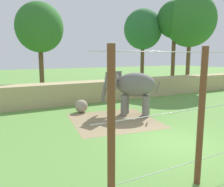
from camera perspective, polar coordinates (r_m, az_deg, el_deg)
name	(u,v)px	position (r m, az deg, el deg)	size (l,w,h in m)	color
ground_plane	(174,143)	(10.47, 15.09, -11.62)	(120.00, 120.00, 0.00)	#609342
dirt_patch	(114,120)	(13.38, 0.44, -6.66)	(4.70, 4.75, 0.01)	#937F5B
embankment_wall	(85,92)	(18.77, -6.60, 0.46)	(36.00, 1.80, 1.63)	tan
elephant	(131,86)	(14.33, 4.76, 1.75)	(3.15, 2.98, 2.73)	slate
enrichment_ball	(81,106)	(15.27, -7.59, -3.11)	(0.84, 0.84, 0.84)	gray
tree_far_left	(143,30)	(28.52, 7.65, 15.37)	(4.49, 4.49, 9.13)	brown
tree_left_of_centre	(40,28)	(23.32, -17.48, 15.22)	(4.40, 4.40, 8.60)	brown
tree_right_of_centre	(175,20)	(28.09, 15.25, 17.09)	(3.97, 3.97, 9.80)	brown
tree_far_right	(190,21)	(28.22, 18.78, 16.70)	(5.58, 5.58, 10.50)	brown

